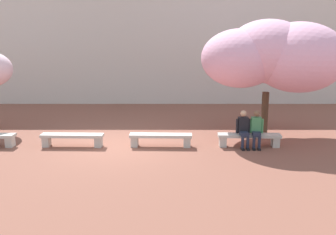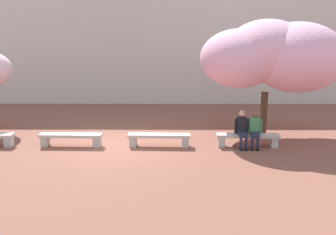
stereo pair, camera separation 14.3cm
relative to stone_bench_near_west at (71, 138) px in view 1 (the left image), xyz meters
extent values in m
plane|color=brown|center=(1.55, 0.00, -0.31)|extent=(100.00, 100.00, 0.00)
cube|color=beige|center=(1.55, 10.10, 3.25)|extent=(28.00, 4.00, 7.12)
cube|color=#BCB7AD|center=(-2.18, -0.03, -0.14)|extent=(0.25, 0.35, 0.35)
cube|color=#BCB7AD|center=(0.00, 0.00, 0.09)|extent=(2.19, 0.48, 0.10)
cube|color=#BCB7AD|center=(-0.92, 0.03, -0.14)|extent=(0.25, 0.35, 0.35)
cube|color=#BCB7AD|center=(0.92, -0.03, -0.14)|extent=(0.25, 0.35, 0.35)
cube|color=#BCB7AD|center=(3.10, 0.00, 0.09)|extent=(2.19, 0.48, 0.10)
cube|color=#BCB7AD|center=(2.18, 0.03, -0.14)|extent=(0.25, 0.35, 0.35)
cube|color=#BCB7AD|center=(4.03, -0.03, -0.14)|extent=(0.25, 0.35, 0.35)
cube|color=#BCB7AD|center=(6.21, 0.00, 0.09)|extent=(2.19, 0.48, 0.10)
cube|color=#BCB7AD|center=(5.29, 0.03, -0.14)|extent=(0.25, 0.35, 0.35)
cube|color=#BCB7AD|center=(7.13, -0.03, -0.14)|extent=(0.25, 0.35, 0.35)
cube|color=black|center=(5.91, -0.42, -0.28)|extent=(0.11, 0.22, 0.06)
cylinder|color=#23283D|center=(5.91, -0.36, -0.07)|extent=(0.10, 0.10, 0.42)
cube|color=black|center=(6.09, -0.42, -0.28)|extent=(0.11, 0.22, 0.06)
cylinder|color=#23283D|center=(6.09, -0.36, -0.07)|extent=(0.10, 0.10, 0.42)
cube|color=#23283D|center=(5.99, -0.18, 0.20)|extent=(0.30, 0.41, 0.12)
cube|color=black|center=(5.98, 0.04, 0.47)|extent=(0.35, 0.24, 0.54)
sphere|color=tan|center=(5.98, 0.04, 0.87)|extent=(0.21, 0.21, 0.21)
cylinder|color=black|center=(5.77, 0.01, 0.43)|extent=(0.09, 0.09, 0.50)
cylinder|color=black|center=(6.19, 0.03, 0.43)|extent=(0.09, 0.09, 0.50)
cube|color=black|center=(6.30, -0.41, -0.28)|extent=(0.12, 0.23, 0.06)
cylinder|color=#23283D|center=(6.30, -0.35, -0.07)|extent=(0.10, 0.10, 0.42)
cube|color=black|center=(6.48, -0.43, -0.28)|extent=(0.12, 0.23, 0.06)
cylinder|color=#23283D|center=(6.48, -0.37, -0.07)|extent=(0.10, 0.10, 0.42)
cube|color=#23283D|center=(6.41, -0.18, 0.20)|extent=(0.32, 0.43, 0.12)
cube|color=#428451|center=(6.44, 0.04, 0.47)|extent=(0.36, 0.26, 0.54)
sphere|color=brown|center=(6.44, 0.04, 0.87)|extent=(0.21, 0.21, 0.21)
cylinder|color=#428451|center=(6.23, 0.04, 0.43)|extent=(0.09, 0.09, 0.50)
cylinder|color=#428451|center=(6.64, 0.00, 0.43)|extent=(0.09, 0.09, 0.50)
cylinder|color=#473323|center=(7.15, 1.75, 0.52)|extent=(0.27, 0.27, 1.66)
ellipsoid|color=#EAA8C6|center=(7.15, 1.75, 2.90)|extent=(3.20, 3.38, 2.40)
ellipsoid|color=#EAA8C6|center=(6.09, 1.69, 2.65)|extent=(2.95, 3.11, 2.22)
ellipsoid|color=#EAA8C6|center=(8.21, 1.47, 2.70)|extent=(3.48, 3.60, 2.61)
camera|label=1|loc=(3.36, -13.27, 3.71)|focal=42.00mm
camera|label=2|loc=(3.50, -13.27, 3.71)|focal=42.00mm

